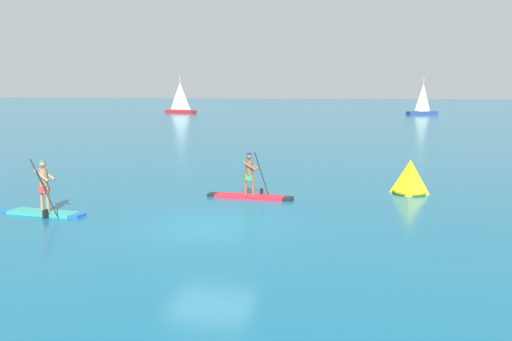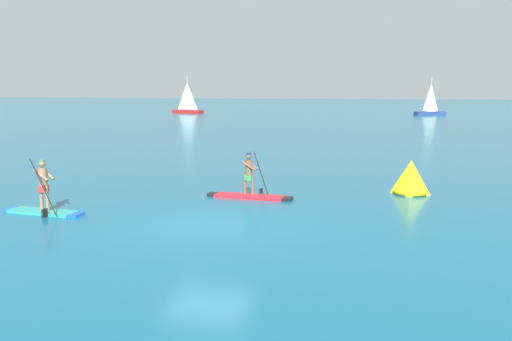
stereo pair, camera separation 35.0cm
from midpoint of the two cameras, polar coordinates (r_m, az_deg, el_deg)
ground at (r=15.24m, az=-4.75°, el=-6.26°), size 440.00×440.00×0.00m
paddleboarder_near_left at (r=18.03m, az=-22.03°, el=-3.18°), size 2.92×0.98×1.91m
paddleboarder_mid_center at (r=19.11m, az=-0.18°, el=-2.10°), size 3.27×0.92×1.73m
race_marker_buoy at (r=20.75m, az=17.24°, el=-0.89°), size 1.30×1.30×1.32m
sailboat_left_horizon at (r=89.14m, az=-7.49°, el=6.79°), size 5.90×2.95×6.30m
sailboat_right_horizon at (r=86.79m, az=18.88°, el=6.36°), size 5.11×3.72×5.92m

